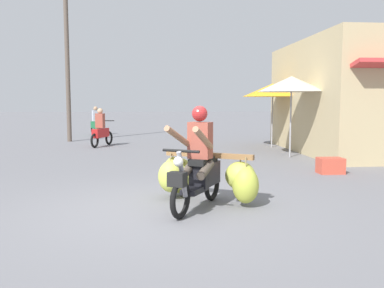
{
  "coord_description": "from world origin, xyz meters",
  "views": [
    {
      "loc": [
        -0.02,
        -6.17,
        1.65
      ],
      "look_at": [
        0.59,
        1.05,
        0.9
      ],
      "focal_mm": 38.86,
      "sensor_mm": 36.0,
      "label": 1
    }
  ],
  "objects": [
    {
      "name": "shopfront_building",
      "position": [
        6.58,
        6.89,
        1.78
      ],
      "size": [
        4.16,
        6.75,
        3.56
      ],
      "color": "tan",
      "rests_on": "ground"
    },
    {
      "name": "motorbike_main_loaded",
      "position": [
        0.68,
        0.41,
        0.49
      ],
      "size": [
        1.66,
        2.02,
        1.58
      ],
      "color": "black",
      "rests_on": "ground"
    },
    {
      "name": "market_umbrella_further_along",
      "position": [
        3.9,
        5.72,
        2.15
      ],
      "size": [
        1.97,
        1.97,
        2.37
      ],
      "color": "#99999E",
      "rests_on": "ground"
    },
    {
      "name": "market_umbrella_near_shop",
      "position": [
        4.1,
        8.4,
        2.04
      ],
      "size": [
        2.13,
        2.13,
        2.28
      ],
      "color": "#99999E",
      "rests_on": "ground"
    },
    {
      "name": "motorbike_distant_ahead_left",
      "position": [
        -2.06,
        9.17,
        0.57
      ],
      "size": [
        0.74,
        1.55,
        1.4
      ],
      "color": "black",
      "rests_on": "ground"
    },
    {
      "name": "produce_crate",
      "position": [
        3.93,
        2.93,
        0.18
      ],
      "size": [
        0.56,
        0.4,
        0.36
      ],
      "primitive_type": "cube",
      "color": "#CC4C38",
      "rests_on": "ground"
    },
    {
      "name": "utility_pole",
      "position": [
        -3.62,
        11.24,
        3.48
      ],
      "size": [
        0.18,
        0.18,
        6.97
      ],
      "primitive_type": "cylinder",
      "color": "brown",
      "rests_on": "ground"
    },
    {
      "name": "motorbike_distant_ahead_right",
      "position": [
        -2.97,
        14.35,
        0.57
      ],
      "size": [
        0.86,
        1.48,
        1.4
      ],
      "color": "black",
      "rests_on": "ground"
    },
    {
      "name": "ground_plane",
      "position": [
        0.0,
        0.0,
        0.0
      ],
      "size": [
        120.0,
        120.0,
        0.0
      ],
      "primitive_type": "plane",
      "color": "slate"
    }
  ]
}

